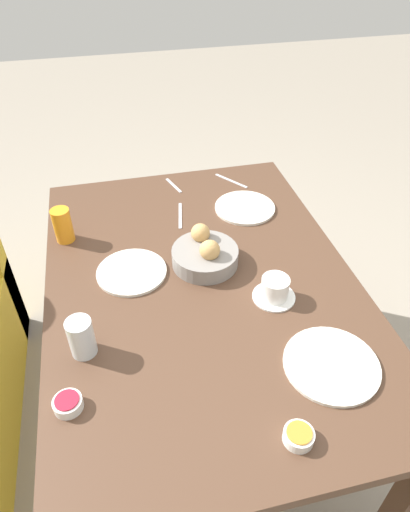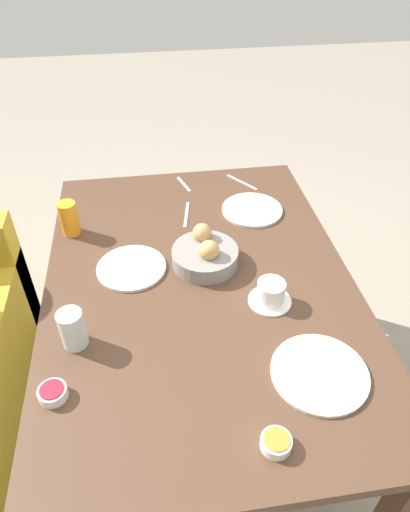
% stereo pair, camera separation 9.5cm
% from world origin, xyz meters
% --- Properties ---
extents(ground_plane, '(10.00, 10.00, 0.00)m').
position_xyz_m(ground_plane, '(0.00, 0.00, 0.00)').
color(ground_plane, gray).
extents(dining_table, '(1.35, 0.95, 0.72)m').
position_xyz_m(dining_table, '(0.00, 0.00, 0.63)').
color(dining_table, '#4C3323').
rests_on(dining_table, ground_plane).
extents(bread_basket, '(0.21, 0.21, 0.11)m').
position_xyz_m(bread_basket, '(0.08, -0.03, 0.76)').
color(bread_basket, gray).
rests_on(bread_basket, dining_table).
extents(plate_near_left, '(0.25, 0.25, 0.01)m').
position_xyz_m(plate_near_left, '(-0.39, -0.25, 0.73)').
color(plate_near_left, silver).
rests_on(plate_near_left, dining_table).
extents(plate_near_right, '(0.23, 0.23, 0.01)m').
position_xyz_m(plate_near_right, '(0.35, -0.25, 0.73)').
color(plate_near_right, silver).
rests_on(plate_near_right, dining_table).
extents(plate_far_center, '(0.22, 0.22, 0.01)m').
position_xyz_m(plate_far_center, '(0.09, 0.21, 0.73)').
color(plate_far_center, silver).
rests_on(plate_far_center, dining_table).
extents(juice_glass, '(0.06, 0.06, 0.12)m').
position_xyz_m(juice_glass, '(0.31, 0.41, 0.79)').
color(juice_glass, orange).
rests_on(juice_glass, dining_table).
extents(water_tumbler, '(0.07, 0.07, 0.11)m').
position_xyz_m(water_tumbler, '(-0.19, 0.36, 0.78)').
color(water_tumbler, silver).
rests_on(water_tumbler, dining_table).
extents(coffee_cup, '(0.13, 0.13, 0.07)m').
position_xyz_m(coffee_cup, '(-0.12, -0.19, 0.76)').
color(coffee_cup, white).
rests_on(coffee_cup, dining_table).
extents(jam_bowl_berry, '(0.07, 0.07, 0.03)m').
position_xyz_m(jam_bowl_berry, '(-0.35, 0.40, 0.74)').
color(jam_bowl_berry, white).
rests_on(jam_bowl_berry, dining_table).
extents(jam_bowl_honey, '(0.07, 0.07, 0.03)m').
position_xyz_m(jam_bowl_honey, '(-0.55, -0.09, 0.74)').
color(jam_bowl_honey, white).
rests_on(jam_bowl_honey, dining_table).
extents(fork_silver, '(0.14, 0.10, 0.00)m').
position_xyz_m(fork_silver, '(0.56, -0.25, 0.73)').
color(fork_silver, '#B7B7BC').
rests_on(fork_silver, dining_table).
extents(knife_silver, '(0.16, 0.04, 0.00)m').
position_xyz_m(knife_silver, '(0.36, -0.00, 0.73)').
color(knife_silver, '#B7B7BC').
rests_on(knife_silver, dining_table).
extents(spoon_coffee, '(0.12, 0.05, 0.00)m').
position_xyz_m(spoon_coffee, '(0.58, -0.01, 0.73)').
color(spoon_coffee, '#B7B7BC').
rests_on(spoon_coffee, dining_table).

